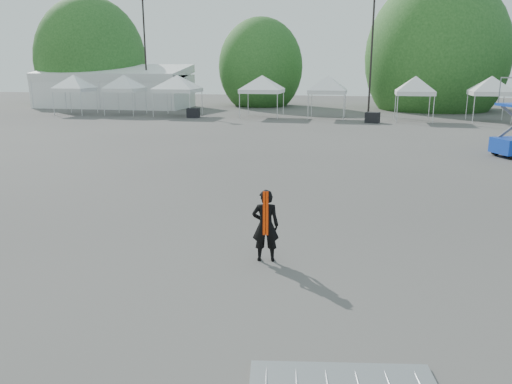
# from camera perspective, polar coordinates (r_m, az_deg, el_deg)

# --- Properties ---
(ground) EXTENTS (120.00, 120.00, 0.00)m
(ground) POSITION_cam_1_polar(r_m,az_deg,el_deg) (12.82, -0.10, -4.06)
(ground) COLOR #474442
(ground) RESTS_ON ground
(marquee) EXTENTS (15.00, 6.25, 4.23)m
(marquee) POSITION_cam_1_polar(r_m,az_deg,el_deg) (52.99, -15.92, 11.43)
(marquee) COLOR white
(marquee) RESTS_ON ground
(light_pole_west) EXTENTS (0.60, 0.25, 10.30)m
(light_pole_west) POSITION_cam_1_polar(r_m,az_deg,el_deg) (50.33, -12.57, 15.84)
(light_pole_west) COLOR black
(light_pole_west) RESTS_ON ground
(light_pole_east) EXTENTS (0.60, 0.25, 9.80)m
(light_pole_east) POSITION_cam_1_polar(r_m,az_deg,el_deg) (43.94, 13.10, 15.78)
(light_pole_east) COLOR black
(light_pole_east) RESTS_ON ground
(tree_far_w) EXTENTS (4.80, 4.80, 7.30)m
(tree_far_w) POSITION_cam_1_polar(r_m,az_deg,el_deg) (57.50, -18.31, 14.00)
(tree_far_w) COLOR #382314
(tree_far_w) RESTS_ON ground
(tree_mid_w) EXTENTS (4.16, 4.16, 6.33)m
(tree_mid_w) POSITION_cam_1_polar(r_m,az_deg,el_deg) (52.97, 0.55, 14.07)
(tree_mid_w) COLOR #382314
(tree_mid_w) RESTS_ON ground
(tree_mid_e) EXTENTS (5.12, 5.12, 7.79)m
(tree_mid_e) POSITION_cam_1_polar(r_m,az_deg,el_deg) (51.32, 19.87, 14.28)
(tree_mid_e) COLOR #382314
(tree_mid_e) RESTS_ON ground
(tent_a) EXTENTS (3.91, 3.91, 3.88)m
(tent_a) POSITION_cam_1_polar(r_m,az_deg,el_deg) (46.08, -20.13, 12.14)
(tent_a) COLOR silver
(tent_a) RESTS_ON ground
(tent_b) EXTENTS (3.97, 3.97, 3.88)m
(tent_b) POSITION_cam_1_polar(r_m,az_deg,el_deg) (44.50, -14.87, 12.48)
(tent_b) COLOR silver
(tent_b) RESTS_ON ground
(tent_c) EXTENTS (4.73, 4.73, 3.88)m
(tent_c) POSITION_cam_1_polar(r_m,az_deg,el_deg) (42.53, -8.99, 12.71)
(tent_c) COLOR silver
(tent_c) RESTS_ON ground
(tent_d) EXTENTS (4.56, 4.56, 3.88)m
(tent_d) POSITION_cam_1_polar(r_m,az_deg,el_deg) (40.97, 0.71, 12.83)
(tent_d) COLOR silver
(tent_d) RESTS_ON ground
(tent_e) EXTENTS (4.11, 4.11, 3.88)m
(tent_e) POSITION_cam_1_polar(r_m,az_deg,el_deg) (40.17, 8.23, 12.66)
(tent_e) COLOR silver
(tent_e) RESTS_ON ground
(tent_f) EXTENTS (3.87, 3.87, 3.88)m
(tent_f) POSITION_cam_1_polar(r_m,az_deg,el_deg) (39.60, 17.79, 12.13)
(tent_f) COLOR silver
(tent_f) RESTS_ON ground
(tent_g) EXTENTS (3.98, 3.98, 3.88)m
(tent_g) POSITION_cam_1_polar(r_m,az_deg,el_deg) (41.39, 25.35, 11.52)
(tent_g) COLOR silver
(tent_g) RESTS_ON ground
(man) EXTENTS (0.63, 0.47, 1.55)m
(man) POSITION_cam_1_polar(r_m,az_deg,el_deg) (10.45, 1.09, -3.84)
(man) COLOR black
(man) RESTS_ON ground
(crate_west) EXTENTS (1.07, 0.89, 0.76)m
(crate_west) POSITION_cam_1_polar(r_m,az_deg,el_deg) (40.86, -7.18, 8.96)
(crate_west) COLOR black
(crate_west) RESTS_ON ground
(crate_mid) EXTENTS (1.13, 0.96, 0.76)m
(crate_mid) POSITION_cam_1_polar(r_m,az_deg,el_deg) (37.78, 13.17, 8.29)
(crate_mid) COLOR black
(crate_mid) RESTS_ON ground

